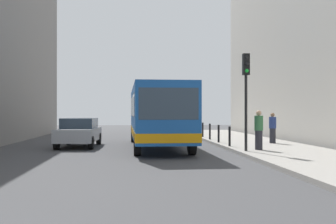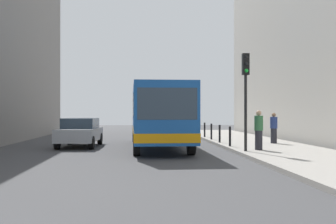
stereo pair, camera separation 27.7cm
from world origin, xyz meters
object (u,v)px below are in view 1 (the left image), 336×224
Objects in this scene: bollard_mid at (219,134)px; pedestrian_mid_sidewalk at (273,128)px; car_beside_bus at (79,132)px; traffic_light at (246,83)px; bollard_far at (210,131)px; bus at (157,113)px; bollard_near at (230,136)px; bollard_farthest at (203,130)px; pedestrian_near_signal at (259,130)px.

pedestrian_mid_sidewalk is at bearing -16.23° from bollard_mid.
car_beside_bus is 7.41m from bollard_mid.
bollard_far is (-0.10, 7.57, -2.38)m from traffic_light.
bus reaches higher than bollard_near.
pedestrian_near_signal is (0.81, -9.56, 0.38)m from bollard_farthest.
traffic_light is 3.47m from bollard_near.
bollard_mid is at bearing 91.14° from traffic_light.
bus is 11.64× the size of bollard_near.
bollard_mid is (0.00, 2.52, 0.00)m from bollard_near.
bollard_farthest is 6.45m from pedestrian_mid_sidewalk.
bus is 6.19m from pedestrian_mid_sidewalk.
bollard_near is at bearing -90.00° from bollard_far.
car_beside_bus is 10.13m from pedestrian_mid_sidewalk.
bollard_mid is at bearing 93.24° from pedestrian_near_signal.
bus reaches higher than pedestrian_near_signal.
pedestrian_near_signal reaches higher than pedestrian_mid_sidewalk.
car_beside_bus reaches higher than bollard_near.
bollard_far is (3.41, 3.61, -1.10)m from bus.
pedestrian_mid_sidewalk is (10.12, -0.33, 0.16)m from car_beside_bus.
traffic_light reaches higher than bollard_mid.
pedestrian_near_signal is at bearing 89.65° from pedestrian_mid_sidewalk.
bus reaches higher than pedestrian_mid_sidewalk.
bollard_far is at bearing 89.61° from pedestrian_near_signal.
pedestrian_mid_sidewalk reaches higher than bollard_mid.
pedestrian_near_signal is at bearing -85.13° from bollard_farthest.
bollard_far is at bearing 90.00° from bollard_mid.
bollard_mid is at bearing -163.19° from bus.
car_beside_bus is 4.70× the size of bollard_near.
pedestrian_mid_sidewalk is at bearing 58.27° from traffic_light.
bollard_mid and bollard_far have the same top height.
bollard_near is at bearing 59.22° from pedestrian_mid_sidewalk.
bollard_near is at bearing -90.00° from bollard_farthest.
bus reaches higher than bollard_far.
pedestrian_mid_sidewalk is at bearing -178.18° from bus.
bollard_far is 0.55× the size of pedestrian_near_signal.
bollard_near is (3.41, -1.43, -1.10)m from bus.
traffic_light is 2.19m from pedestrian_near_signal.
bollard_mid and bollard_farthest have the same top height.
bus reaches higher than car_beside_bus.
bollard_farthest is at bearing -38.04° from pedestrian_mid_sidewalk.
pedestrian_mid_sidewalk is (2.63, 4.25, -2.06)m from traffic_light.
bus is at bearing -162.25° from bollard_mid.
pedestrian_mid_sidewalk is (2.73, -3.32, 0.32)m from bollard_far.
bollard_far is at bearing 90.76° from traffic_light.
bollard_mid is 5.04m from bollard_farthest.
pedestrian_near_signal reaches higher than bollard_near.
bollard_far is 2.52m from bollard_farthest.
traffic_light reaches higher than car_beside_bus.
pedestrian_near_signal reaches higher than bollard_farthest.
pedestrian_mid_sidewalk is at bearing 55.76° from pedestrian_near_signal.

